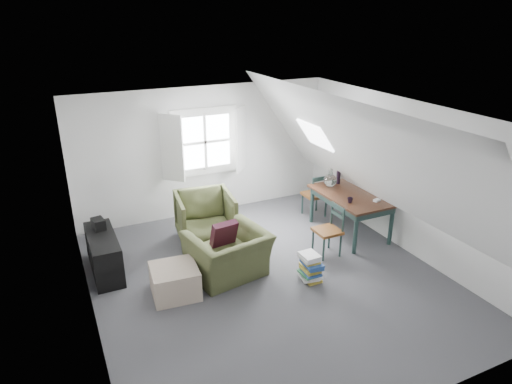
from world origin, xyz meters
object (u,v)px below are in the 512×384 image
armchair_far (206,240)px  dining_chair_far (315,194)px  armchair_near (229,275)px  magazine_stack (310,267)px  ottoman (175,281)px  dining_table (351,199)px  media_shelf (105,257)px  dining_chair_near (329,230)px

armchair_far → dining_chair_far: dining_chair_far is taller
armchair_near → magazine_stack: magazine_stack is taller
dining_chair_far → ottoman: bearing=16.7°
dining_table → media_shelf: (-4.20, 0.47, -0.38)m
ottoman → magazine_stack: magazine_stack is taller
armchair_far → dining_chair_near: 2.17m
media_shelf → ottoman: bearing=-47.4°
dining_chair_near → ottoman: bearing=-85.8°
ottoman → media_shelf: size_ratio=0.53×
armchair_far → ottoman: (-0.95, -1.35, 0.21)m
dining_chair_near → media_shelf: (-3.43, 0.97, -0.17)m
ottoman → magazine_stack: size_ratio=1.49×
armchair_far → dining_table: bearing=-11.5°
armchair_near → ottoman: (-0.87, -0.13, 0.21)m
armchair_near → dining_table: dining_table is taller
dining_chair_near → magazine_stack: size_ratio=1.98×
dining_chair_far → magazine_stack: (-1.29, -1.93, -0.24)m
armchair_far → magazine_stack: (0.99, -1.87, 0.22)m
armchair_far → media_shelf: size_ratio=0.80×
armchair_near → dining_table: size_ratio=0.73×
armchair_far → magazine_stack: size_ratio=2.24×
media_shelf → dining_table: bearing=-2.5°
dining_table → media_shelf: bearing=170.3°
armchair_far → magazine_stack: armchair_far is taller
armchair_near → dining_chair_near: dining_chair_near is taller
media_shelf → magazine_stack: 3.14m
armchair_near → dining_chair_near: (1.74, -0.09, 0.45)m
dining_table → media_shelf: size_ratio=1.25×
armchair_near → dining_table: 2.64m
dining_table → dining_chair_far: 0.92m
armchair_near → ottoman: bearing=-1.4°
armchair_near → dining_chair_far: (2.35, 1.29, 0.45)m
armchair_near → dining_chair_far: bearing=-161.4°
ottoman → dining_chair_far: bearing=23.8°
media_shelf → magazine_stack: size_ratio=2.81×
ottoman → dining_table: (3.39, 0.54, 0.44)m
ottoman → dining_table: dining_table is taller
ottoman → media_shelf: media_shelf is taller
dining_chair_far → media_shelf: bearing=-1.3°
ottoman → armchair_near: bearing=8.7°
dining_chair_near → dining_chair_far: bearing=159.6°
dining_table → magazine_stack: size_ratio=3.50×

